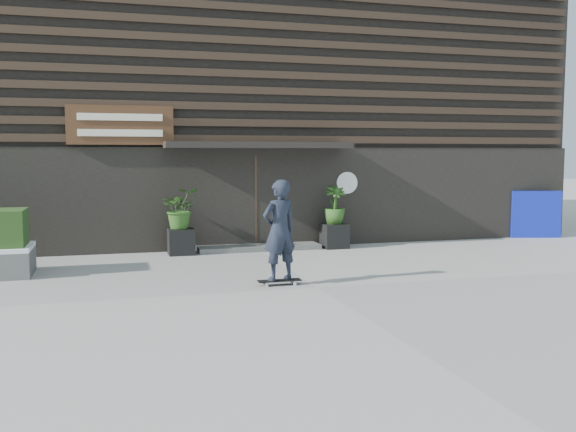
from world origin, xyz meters
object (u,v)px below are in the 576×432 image
object	(u,v)px
planter_pot_left	(181,242)
planter_pot_right	(334,236)
skateboarder	(279,230)
blue_tarp	(536,214)

from	to	relation	value
planter_pot_left	planter_pot_right	bearing A→B (deg)	0.00
planter_pot_right	skateboarder	xyz separation A→B (m)	(-2.50, -4.03, 0.69)
planter_pot_left	planter_pot_right	size ratio (longest dim) A/B	1.00
planter_pot_left	planter_pot_right	distance (m)	3.80
planter_pot_left	skateboarder	xyz separation A→B (m)	(1.30, -4.03, 0.69)
planter_pot_right	skateboarder	distance (m)	4.79
planter_pot_right	skateboarder	size ratio (longest dim) A/B	0.32
blue_tarp	planter_pot_left	bearing A→B (deg)	-163.86
planter_pot_right	planter_pot_left	bearing A→B (deg)	180.00
planter_pot_left	blue_tarp	xyz separation A→B (m)	(9.88, 0.30, 0.36)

